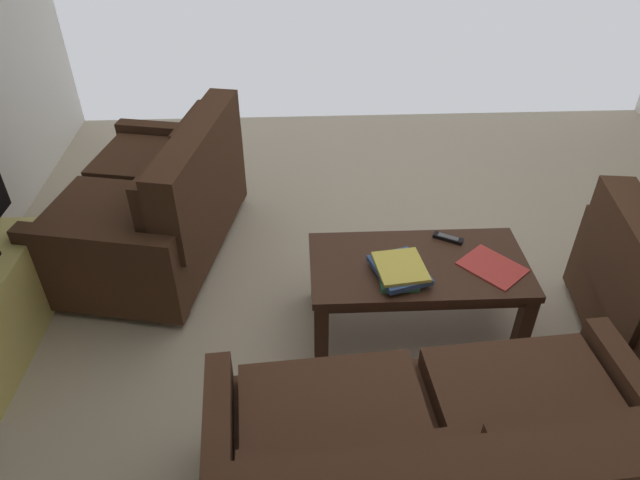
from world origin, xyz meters
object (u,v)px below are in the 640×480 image
object	(u,v)px
loveseat_near	(158,204)
book_stack	(399,270)
coffee_table	(418,273)
loose_magazine	(492,267)
tv_remote	(448,238)
sofa_main	(442,471)

from	to	relation	value
loveseat_near	book_stack	xyz separation A→B (m)	(-1.35, 0.83, 0.11)
loveseat_near	coffee_table	distance (m)	1.64
loose_magazine	tv_remote	bearing A→B (deg)	84.60
loveseat_near	book_stack	size ratio (longest dim) A/B	4.39
coffee_table	sofa_main	bearing A→B (deg)	84.25
loveseat_near	tv_remote	world-z (taller)	loveseat_near
book_stack	tv_remote	bearing A→B (deg)	-137.41
sofa_main	loose_magazine	world-z (taller)	sofa_main
tv_remote	loose_magazine	bearing A→B (deg)	125.38
sofa_main	tv_remote	world-z (taller)	sofa_main
tv_remote	book_stack	bearing A→B (deg)	42.59
coffee_table	loose_magazine	size ratio (longest dim) A/B	3.78
tv_remote	loveseat_near	bearing A→B (deg)	-18.00
loveseat_near	coffee_table	size ratio (longest dim) A/B	1.34
sofa_main	loveseat_near	bearing A→B (deg)	-53.53
loveseat_near	tv_remote	size ratio (longest dim) A/B	9.29
loveseat_near	loose_magazine	xyz separation A→B (m)	(-1.83, 0.78, 0.08)
coffee_table	book_stack	world-z (taller)	book_stack
coffee_table	book_stack	size ratio (longest dim) A/B	3.28
coffee_table	book_stack	xyz separation A→B (m)	(0.12, 0.10, 0.11)
coffee_table	tv_remote	size ratio (longest dim) A/B	6.94
sofa_main	coffee_table	distance (m)	1.11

